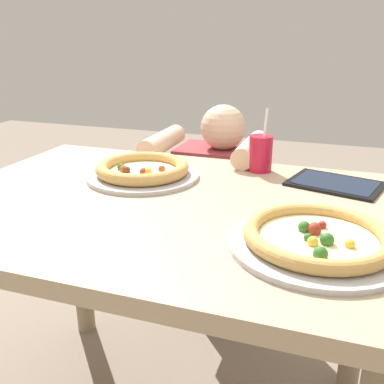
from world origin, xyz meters
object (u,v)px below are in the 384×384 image
object	(u,v)px
pizza_near	(317,239)
tablet	(335,184)
pizza_far	(143,171)
drink_cup_colored	(261,153)
diner_seated	(220,221)

from	to	relation	value
pizza_near	tablet	size ratio (longest dim) A/B	1.26
pizza_near	pizza_far	distance (m)	0.59
pizza_far	drink_cup_colored	bearing A→B (deg)	30.20
drink_cup_colored	diner_seated	world-z (taller)	drink_cup_colored
pizza_near	diner_seated	distance (m)	0.98
pizza_near	drink_cup_colored	size ratio (longest dim) A/B	1.82
pizza_near	pizza_far	size ratio (longest dim) A/B	1.07
pizza_far	tablet	bearing A→B (deg)	12.04
drink_cup_colored	tablet	size ratio (longest dim) A/B	0.69
pizza_far	pizza_near	bearing A→B (deg)	-29.77
tablet	diner_seated	bearing A→B (deg)	137.08
pizza_far	diner_seated	size ratio (longest dim) A/B	0.37
pizza_far	diner_seated	bearing A→B (deg)	79.59
pizza_far	diner_seated	distance (m)	0.64
drink_cup_colored	diner_seated	distance (m)	0.56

